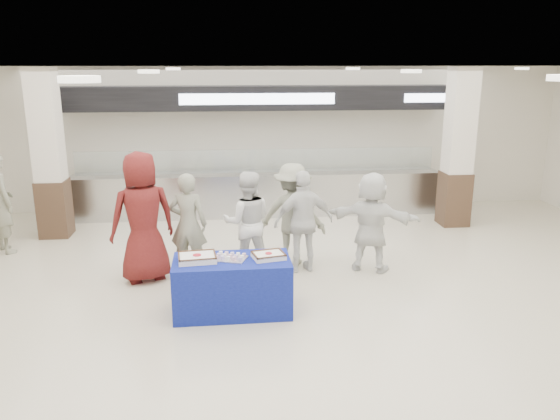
{
  "coord_description": "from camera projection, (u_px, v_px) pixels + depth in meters",
  "views": [
    {
      "loc": [
        -0.66,
        -6.35,
        3.26
      ],
      "look_at": [
        0.12,
        1.6,
        1.1
      ],
      "focal_mm": 35.0,
      "sensor_mm": 36.0,
      "label": 1
    }
  ],
  "objects": [
    {
      "name": "ground",
      "position": [
        283.0,
        325.0,
        7.02
      ],
      "size": [
        14.0,
        14.0,
        0.0
      ],
      "primitive_type": "plane",
      "color": "beige",
      "rests_on": "ground"
    },
    {
      "name": "serving_line",
      "position": [
        258.0,
        163.0,
        11.9
      ],
      "size": [
        8.7,
        0.85,
        2.8
      ],
      "color": "#BABCC1",
      "rests_on": "ground"
    },
    {
      "name": "column_left",
      "position": [
        49.0,
        158.0,
        10.28
      ],
      "size": [
        0.55,
        0.55,
        3.2
      ],
      "color": "#3A271A",
      "rests_on": "ground"
    },
    {
      "name": "column_right",
      "position": [
        458.0,
        152.0,
        11.03
      ],
      "size": [
        0.55,
        0.55,
        3.2
      ],
      "color": "#3A271A",
      "rests_on": "ground"
    },
    {
      "name": "display_table",
      "position": [
        232.0,
        286.0,
        7.31
      ],
      "size": [
        1.56,
        0.8,
        0.75
      ],
      "primitive_type": "cube",
      "rotation": [
        0.0,
        0.0,
        0.02
      ],
      "color": "navy",
      "rests_on": "ground"
    },
    {
      "name": "sheet_cake_left",
      "position": [
        197.0,
        257.0,
        7.15
      ],
      "size": [
        0.53,
        0.43,
        0.1
      ],
      "color": "white",
      "rests_on": "display_table"
    },
    {
      "name": "sheet_cake_right",
      "position": [
        269.0,
        255.0,
        7.25
      ],
      "size": [
        0.47,
        0.4,
        0.09
      ],
      "color": "white",
      "rests_on": "display_table"
    },
    {
      "name": "cupcake_tray",
      "position": [
        230.0,
        257.0,
        7.21
      ],
      "size": [
        0.49,
        0.42,
        0.07
      ],
      "color": "#BDBCC2",
      "rests_on": "display_table"
    },
    {
      "name": "civilian_maroon",
      "position": [
        143.0,
        217.0,
        8.25
      ],
      "size": [
        1.15,
        0.97,
        2.01
      ],
      "primitive_type": "imported",
      "rotation": [
        0.0,
        0.0,
        3.53
      ],
      "color": "maroon",
      "rests_on": "ground"
    },
    {
      "name": "soldier_a",
      "position": [
        188.0,
        224.0,
        8.56
      ],
      "size": [
        0.67,
        0.51,
        1.64
      ],
      "primitive_type": "imported",
      "rotation": [
        0.0,
        0.0,
        2.93
      ],
      "color": "gray",
      "rests_on": "ground"
    },
    {
      "name": "chef_tall",
      "position": [
        247.0,
        222.0,
        8.65
      ],
      "size": [
        0.8,
        0.62,
        1.64
      ],
      "primitive_type": "imported",
      "rotation": [
        0.0,
        0.0,
        3.14
      ],
      "color": "white",
      "rests_on": "ground"
    },
    {
      "name": "chef_short",
      "position": [
        304.0,
        222.0,
        8.66
      ],
      "size": [
        1.02,
        0.57,
        1.65
      ],
      "primitive_type": "imported",
      "rotation": [
        0.0,
        0.0,
        3.32
      ],
      "color": "white",
      "rests_on": "ground"
    },
    {
      "name": "soldier_b",
      "position": [
        292.0,
        214.0,
        8.99
      ],
      "size": [
        1.24,
        0.94,
        1.7
      ],
      "primitive_type": "imported",
      "rotation": [
        0.0,
        0.0,
        2.82
      ],
      "color": "gray",
      "rests_on": "ground"
    },
    {
      "name": "civilian_white",
      "position": [
        371.0,
        222.0,
        8.69
      ],
      "size": [
        1.57,
        1.06,
        1.63
      ],
      "primitive_type": "imported",
      "rotation": [
        0.0,
        0.0,
        2.72
      ],
      "color": "white",
      "rests_on": "ground"
    },
    {
      "name": "soldier_bg",
      "position": [
        1.0,
        203.0,
        9.55
      ],
      "size": [
        0.75,
        0.78,
        1.8
      ],
      "primitive_type": "imported",
      "rotation": [
        0.0,
        0.0,
        2.28
      ],
      "color": "gray",
      "rests_on": "ground"
    }
  ]
}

